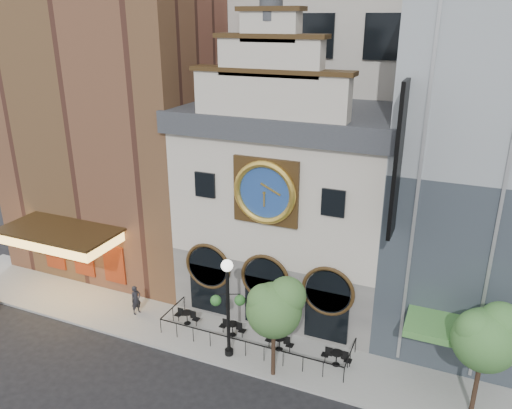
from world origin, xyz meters
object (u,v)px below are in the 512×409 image
Objects in this scene: bistro_0 at (187,317)px; bistro_2 at (279,342)px; tree_left at (275,306)px; tree_right at (487,335)px; pedestrian at (136,300)px; bistro_1 at (232,328)px; lamppost at (228,298)px; bistro_3 at (336,357)px.

bistro_0 and bistro_2 have the same top height.
bistro_2 is at bearing 103.28° from tree_left.
tree_right is (15.58, -0.89, 3.63)m from bistro_0.
bistro_1 is at bearing -70.25° from pedestrian.
lamppost reaches higher than bistro_2.
lamppost is at bearing -24.64° from bistro_0.
bistro_0 and bistro_1 have the same top height.
pedestrian is 0.33× the size of tree_right.
bistro_3 is 0.28× the size of tree_right.
lamppost is 1.04× the size of tree_left.
bistro_0 is at bearing 176.74° from tree_right.
bistro_1 is (2.94, 0.02, 0.00)m from bistro_0.
bistro_3 is 6.42m from lamppost.
bistro_2 is at bearing 179.31° from bistro_3.
tree_right reaches higher than bistro_2.
bistro_3 is 0.28× the size of lamppost.
pedestrian reaches higher than bistro_3.
bistro_3 is 0.29× the size of tree_left.
bistro_1 is at bearing 176.36° from bistro_2.
lamppost is at bearing -83.85° from pedestrian.
pedestrian is at bearing 144.45° from lamppost.
bistro_2 is at bearing 7.66° from lamppost.
pedestrian is (-6.33, -0.26, 0.46)m from bistro_1.
tree_left is at bearing -32.38° from bistro_1.
bistro_1 is 0.29× the size of tree_left.
tree_right is (12.64, -0.90, 3.63)m from bistro_1.
tree_right is at bearing 7.51° from tree_left.
lamppost reaches higher than pedestrian.
pedestrian reaches higher than bistro_0.
tree_left is 0.97× the size of tree_right.
bistro_1 is 2.90m from bistro_2.
lamppost reaches higher than bistro_1.
bistro_2 is 3.16m from bistro_3.
lamppost is 2.87m from tree_left.
lamppost is 1.01× the size of tree_right.
tree_right reaches higher than bistro_3.
pedestrian is (-12.39, -0.04, 0.46)m from bistro_3.
bistro_3 is 7.54m from tree_right.
bistro_2 is 0.28× the size of lamppost.
bistro_0 is at bearing 178.70° from bistro_3.
tree_left is at bearing -83.52° from pedestrian.
bistro_1 is 0.28× the size of tree_right.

